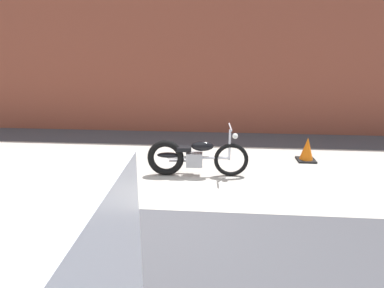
# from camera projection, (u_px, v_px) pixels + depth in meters

# --- Properties ---
(ground_plane) EXTENTS (80.00, 80.00, 0.00)m
(ground_plane) POSITION_uv_depth(u_px,v_px,m) (153.00, 210.00, 5.06)
(ground_plane) COLOR #47474C
(sidewalk_slab) EXTENTS (36.00, 3.50, 0.01)m
(sidewalk_slab) POSITION_uv_depth(u_px,v_px,m) (170.00, 170.00, 6.73)
(sidewalk_slab) COLOR #B2ADA3
(sidewalk_slab) RESTS_ON ground
(brick_building_wall) EXTENTS (36.00, 0.50, 4.70)m
(brick_building_wall) POSITION_uv_depth(u_px,v_px,m) (186.00, 52.00, 9.34)
(brick_building_wall) COLOR brown
(brick_building_wall) RESTS_ON ground
(motorcycle_black) EXTENTS (2.01, 0.58, 1.03)m
(motorcycle_black) POSITION_uv_depth(u_px,v_px,m) (190.00, 157.00, 6.31)
(motorcycle_black) COLOR black
(motorcycle_black) RESTS_ON ground
(traffic_cone) EXTENTS (0.40, 0.40, 0.55)m
(traffic_cone) POSITION_uv_depth(u_px,v_px,m) (307.00, 150.00, 7.19)
(traffic_cone) COLOR orange
(traffic_cone) RESTS_ON ground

